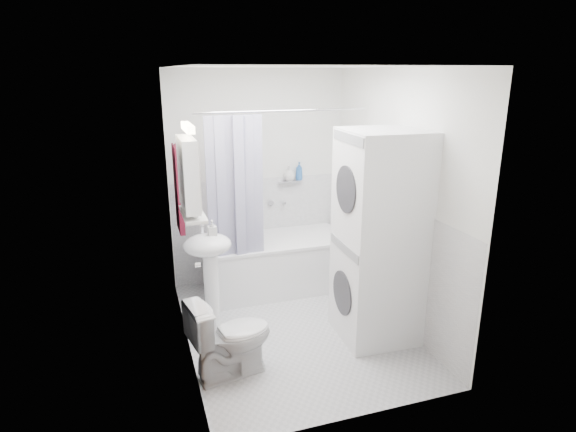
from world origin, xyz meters
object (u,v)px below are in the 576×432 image
object	(u,v)px
sink	(209,260)
bathtub	(275,261)
washer_dryer	(379,238)
toilet	(231,337)

from	to	relation	value
sink	bathtub	bearing A→B (deg)	38.49
washer_dryer	toilet	distance (m)	1.54
sink	washer_dryer	xyz separation A→B (m)	(1.43, -0.57, 0.25)
bathtub	sink	distance (m)	1.13
sink	washer_dryer	distance (m)	1.56
toilet	bathtub	bearing A→B (deg)	-40.06
bathtub	washer_dryer	distance (m)	1.50
bathtub	washer_dryer	world-z (taller)	washer_dryer
washer_dryer	toilet	world-z (taller)	washer_dryer
sink	toilet	world-z (taller)	sink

